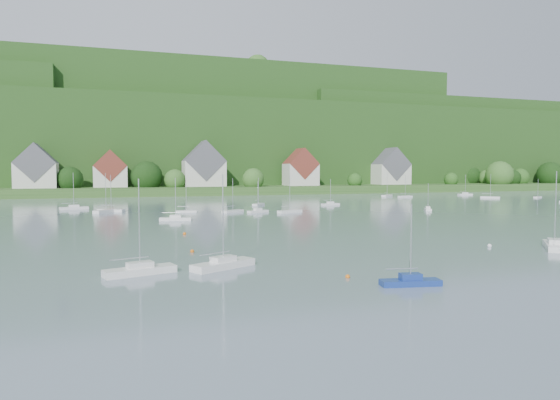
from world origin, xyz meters
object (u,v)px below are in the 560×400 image
(near_sailboat_1, at_px, (410,281))
(near_sailboat_6, at_px, (140,269))
(near_sailboat_0, at_px, (223,263))
(near_sailboat_3, at_px, (554,245))

(near_sailboat_1, height_order, near_sailboat_6, near_sailboat_6)
(near_sailboat_0, xyz_separation_m, near_sailboat_1, (12.89, -11.77, -0.07))
(near_sailboat_1, xyz_separation_m, near_sailboat_3, (26.80, 11.19, 0.07))
(near_sailboat_0, xyz_separation_m, near_sailboat_6, (-7.65, -0.49, -0.01))
(near_sailboat_1, height_order, near_sailboat_3, near_sailboat_3)
(near_sailboat_1, bearing_deg, near_sailboat_3, 33.19)
(near_sailboat_3, bearing_deg, near_sailboat_6, 130.59)
(near_sailboat_0, relative_size, near_sailboat_1, 1.35)
(near_sailboat_0, distance_m, near_sailboat_3, 39.69)
(near_sailboat_1, distance_m, near_sailboat_6, 23.44)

